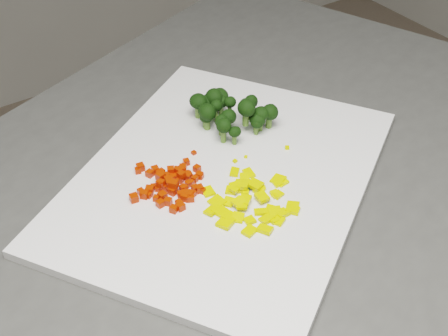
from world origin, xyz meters
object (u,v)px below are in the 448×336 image
cutting_board (224,177)px  pepper_pile (250,196)px  carrot_pile (168,178)px  broccoli_pile (231,108)px

cutting_board → pepper_pile: size_ratio=3.88×
carrot_pile → pepper_pile: bearing=-49.4°
cutting_board → pepper_pile: pepper_pile is taller
carrot_pile → cutting_board: bearing=-15.2°
carrot_pile → broccoli_pile: bearing=25.2°
cutting_board → carrot_pile: (-0.07, 0.02, 0.02)m
pepper_pile → broccoli_pile: bearing=63.8°
carrot_pile → broccoli_pile: broccoli_pile is taller
broccoli_pile → pepper_pile: bearing=-116.2°
cutting_board → carrot_pile: carrot_pile is taller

